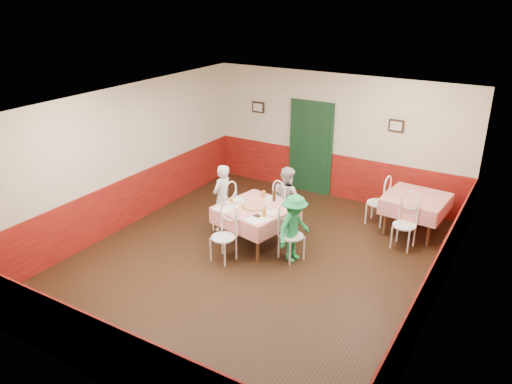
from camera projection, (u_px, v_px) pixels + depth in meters
The scene contains 39 objects.
floor at pixel (256, 261), 8.83m from camera, with size 7.00×7.00×0.00m, color black.
ceiling at pixel (256, 105), 7.76m from camera, with size 7.00×7.00×0.00m, color white.
back_wall at pixel (337, 137), 11.07m from camera, with size 6.00×0.10×2.80m, color beige.
front_wall at pixel (95, 290), 5.52m from camera, with size 6.00×0.10×2.80m, color beige.
left_wall at pixel (124, 158), 9.72m from camera, with size 0.10×7.00×2.80m, color beige.
right_wall at pixel (443, 230), 6.88m from camera, with size 0.10×7.00×2.80m, color beige.
wainscot_back at pixel (334, 175), 11.41m from camera, with size 6.00×0.03×1.00m, color maroon.
wainscot_front at pixel (105, 354), 5.88m from camera, with size 6.00×0.03×1.00m, color maroon.
wainscot_left at pixel (129, 201), 10.05m from camera, with size 0.03×7.00×1.00m, color maroon.
wainscot_right at pixel (433, 285), 7.23m from camera, with size 0.03×7.00×1.00m, color maroon.
door at pixel (311, 149), 11.45m from camera, with size 0.96×0.06×2.10m, color black.
picture_left at pixel (258, 107), 11.81m from camera, with size 0.32×0.03×0.26m, color black.
picture_right at pixel (396, 126), 10.25m from camera, with size 0.32×0.03×0.26m, color black.
thermostat at pixel (262, 122), 11.89m from camera, with size 0.10×0.03×0.10m, color white.
main_table at pixel (256, 225), 9.31m from camera, with size 1.22×1.22×0.77m, color red.
second_table at pixel (414, 214), 9.76m from camera, with size 1.12×1.12×0.77m, color red.
chair_left at pixel (224, 209), 9.81m from camera, with size 0.42×0.42×0.90m, color white, non-canonical shape.
chair_right at pixel (292, 236), 8.75m from camera, with size 0.42×0.42×0.90m, color white, non-canonical shape.
chair_far at pixel (285, 208), 9.86m from camera, with size 0.42×0.42×0.90m, color white, non-canonical shape.
chair_near at pixel (223, 237), 8.70m from camera, with size 0.42×0.42×0.90m, color white, non-canonical shape.
chair_second_a at pixel (377, 203), 10.08m from camera, with size 0.42×0.42×0.90m, color white, non-canonical shape.
chair_second_b at pixel (404, 226), 9.13m from camera, with size 0.42×0.42×0.90m, color white, non-canonical shape.
pizza at pixel (254, 206), 9.14m from camera, with size 0.41×0.41×0.03m, color #B74723.
plate_left at pixel (238, 200), 9.42m from camera, with size 0.25×0.25×0.01m, color white.
plate_right at pixel (271, 213), 8.89m from camera, with size 0.25×0.25×0.01m, color white.
plate_far at pixel (271, 199), 9.48m from camera, with size 0.25×0.25×0.01m, color white.
glass_a at pixel (231, 202), 9.21m from camera, with size 0.07×0.07×0.12m, color #BF7219.
glass_b at pixel (264, 213), 8.74m from camera, with size 0.07×0.07×0.13m, color #BF7219.
glass_c at pixel (264, 194), 9.53m from camera, with size 0.07×0.07×0.14m, color #BF7219.
beer_bottle at pixel (274, 195), 9.35m from camera, with size 0.07×0.07×0.24m, color #381C0A.
shaker_a at pixel (223, 205), 9.12m from camera, with size 0.04×0.04×0.09m, color silver.
shaker_b at pixel (225, 206), 9.07m from camera, with size 0.04×0.04×0.09m, color silver.
shaker_c at pixel (224, 203), 9.19m from camera, with size 0.04×0.04×0.09m, color #B23319.
menu_left at pixel (226, 208), 9.10m from camera, with size 0.30×0.40×0.00m, color white.
menu_right at pixel (259, 219), 8.67m from camera, with size 0.30×0.40×0.00m, color white.
wallet at pixel (257, 216), 8.77m from camera, with size 0.11×0.09×0.02m, color black.
diner_left at pixel (222, 198), 9.76m from camera, with size 0.49×0.32×1.35m, color gray.
diner_far at pixel (287, 198), 9.82m from camera, with size 0.63×0.49×1.29m, color gray.
diner_right at pixel (294, 228), 8.65m from camera, with size 0.80×0.46×1.24m, color gray.
Camera 1 is at (3.93, -6.60, 4.52)m, focal length 35.00 mm.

